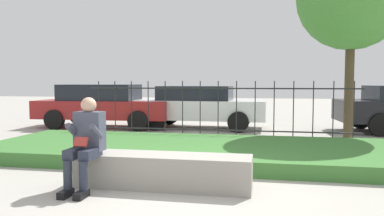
{
  "coord_description": "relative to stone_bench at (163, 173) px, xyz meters",
  "views": [
    {
      "loc": [
        1.11,
        -4.97,
        1.47
      ],
      "look_at": [
        -0.51,
        3.35,
        0.88
      ],
      "focal_mm": 35.0,
      "sensor_mm": 36.0,
      "label": 1
    }
  ],
  "objects": [
    {
      "name": "ground_plane",
      "position": [
        0.27,
        0.0,
        -0.21
      ],
      "size": [
        60.0,
        60.0,
        0.0
      ],
      "primitive_type": "plane",
      "color": "#A8A399"
    },
    {
      "name": "stone_bench",
      "position": [
        0.0,
        0.0,
        0.0
      ],
      "size": [
        2.45,
        0.56,
        0.46
      ],
      "color": "gray",
      "rests_on": "ground_plane"
    },
    {
      "name": "person_seated_reader",
      "position": [
        -0.99,
        -0.31,
        0.48
      ],
      "size": [
        0.42,
        0.73,
        1.26
      ],
      "color": "black",
      "rests_on": "ground_plane"
    },
    {
      "name": "grass_berm",
      "position": [
        0.27,
        2.2,
        -0.08
      ],
      "size": [
        8.66,
        3.0,
        0.25
      ],
      "color": "#3D7533",
      "rests_on": "ground_plane"
    },
    {
      "name": "iron_fence",
      "position": [
        0.27,
        4.07,
        0.58
      ],
      "size": [
        6.66,
        0.03,
        1.5
      ],
      "color": "#232326",
      "rests_on": "ground_plane"
    },
    {
      "name": "car_parked_left",
      "position": [
        -3.78,
        6.45,
        0.53
      ],
      "size": [
        4.42,
        1.96,
        1.4
      ],
      "rotation": [
        0.0,
        0.0,
        0.04
      ],
      "color": "maroon",
      "rests_on": "ground_plane"
    },
    {
      "name": "car_parked_center",
      "position": [
        -0.67,
        6.8,
        0.52
      ],
      "size": [
        4.14,
        1.93,
        1.35
      ],
      "rotation": [
        0.0,
        0.0,
        -0.02
      ],
      "color": "silver",
      "rests_on": "ground_plane"
    }
  ]
}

